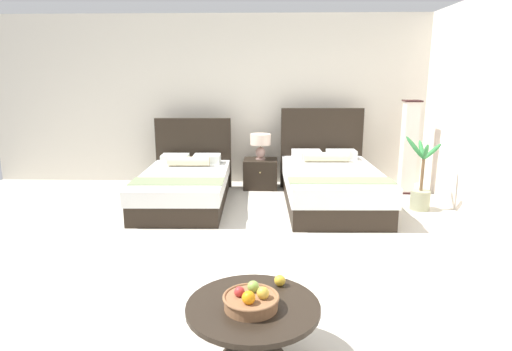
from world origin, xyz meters
TOP-DOWN VIEW (x-y plane):
  - ground_plane at (0.00, 0.00)m, footprint 9.29×10.14m
  - wall_back at (0.00, 3.27)m, footprint 9.29×0.12m
  - bed_near_window at (-1.06, 1.87)m, footprint 1.29×2.13m
  - bed_near_corner at (1.06, 1.87)m, footprint 1.39×2.25m
  - nightstand at (0.02, 2.80)m, footprint 0.55×0.49m
  - table_lamp at (0.02, 2.82)m, footprint 0.34×0.34m
  - coffee_table at (0.09, -1.72)m, footprint 0.87×0.87m
  - fruit_bowl at (0.07, -1.77)m, footprint 0.36×0.36m
  - loose_apple at (0.26, -1.46)m, footprint 0.08×0.08m
  - floor_lamp_corner at (2.36, 2.57)m, footprint 0.26×0.26m
  - potted_palm at (2.28, 1.67)m, footprint 0.52×0.45m

SIDE VIEW (x-z plane):
  - ground_plane at x=0.00m, z-range -0.02..0.00m
  - nightstand at x=0.02m, z-range 0.00..0.48m
  - bed_near_window at x=-1.06m, z-range -0.30..0.85m
  - potted_palm at x=2.28m, z-range -0.24..0.81m
  - bed_near_corner at x=1.06m, z-range -0.35..0.97m
  - coffee_table at x=0.09m, z-range 0.11..0.51m
  - loose_apple at x=0.26m, z-range 0.41..0.49m
  - fruit_bowl at x=0.07m, z-range 0.39..0.54m
  - floor_lamp_corner at x=2.36m, z-range 0.00..1.47m
  - table_lamp at x=0.02m, z-range 0.56..0.98m
  - wall_back at x=0.00m, z-range 0.00..2.83m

